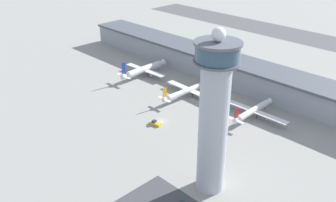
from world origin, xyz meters
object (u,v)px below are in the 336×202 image
at_px(airplane_gate_alpha, 144,69).
at_px(service_truck_catering, 155,123).
at_px(airplane_gate_bravo, 190,90).
at_px(control_tower, 214,113).
at_px(airplane_gate_charlie, 253,111).
at_px(service_truck_fuel, 173,84).

relative_size(airplane_gate_alpha, service_truck_catering, 5.69).
distance_m(airplane_gate_bravo, service_truck_catering, 40.94).
bearing_deg(control_tower, service_truck_catering, 160.97).
distance_m(control_tower, airplane_gate_charlie, 72.14).
bearing_deg(airplane_gate_bravo, control_tower, -41.82).
bearing_deg(service_truck_fuel, airplane_gate_alpha, -174.86).
height_order(airplane_gate_alpha, service_truck_catering, airplane_gate_alpha).
bearing_deg(control_tower, service_truck_fuel, 143.11).
bearing_deg(service_truck_fuel, service_truck_catering, -55.76).
distance_m(service_truck_catering, service_truck_fuel, 52.81).
relative_size(control_tower, service_truck_catering, 9.59).
relative_size(airplane_gate_bravo, airplane_gate_charlie, 1.05).
distance_m(airplane_gate_alpha, service_truck_catering, 69.57).
relative_size(service_truck_catering, service_truck_fuel, 1.17).
bearing_deg(service_truck_catering, airplane_gate_bravo, 106.28).
xyz_separation_m(airplane_gate_charlie, service_truck_catering, (-31.34, -43.98, -3.32)).
height_order(airplane_gate_bravo, service_truck_fuel, airplane_gate_bravo).
bearing_deg(control_tower, airplane_gate_alpha, 151.28).
distance_m(airplane_gate_alpha, airplane_gate_charlie, 87.24).
xyz_separation_m(control_tower, service_truck_catering, (-52.64, 18.16, -33.16)).
relative_size(airplane_gate_alpha, airplane_gate_bravo, 0.92).
distance_m(airplane_gate_alpha, service_truck_fuel, 26.51).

